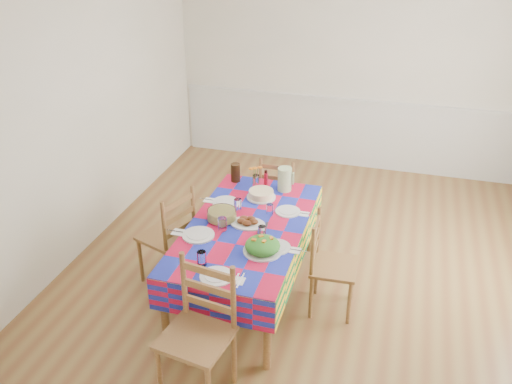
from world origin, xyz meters
TOP-DOWN VIEW (x-y plane):
  - room at (0.00, 0.00)m, footprint 4.58×5.08m
  - wainscot at (0.00, 2.48)m, footprint 4.41×0.06m
  - dining_table at (-0.46, -0.51)m, footprint 0.97×1.80m
  - setting_near_head at (-0.51, -1.21)m, footprint 0.40×0.27m
  - setting_left_near at (-0.74, -0.73)m, footprint 0.48×0.29m
  - setting_left_far at (-0.71, -0.22)m, footprint 0.44×0.26m
  - setting_right_near at (-0.19, -0.72)m, footprint 0.43×0.25m
  - setting_right_far at (-0.23, -0.22)m, footprint 0.42×0.24m
  - meat_platter at (-0.46, -0.49)m, footprint 0.30×0.22m
  - salad_platter at (-0.23, -0.84)m, footprint 0.31×0.31m
  - pasta_bowl at (-0.70, -0.47)m, footprint 0.25×0.25m
  - cake at (-0.48, 0.00)m, footprint 0.27×0.27m
  - serving_utensils at (-0.31, -0.57)m, footprint 0.14×0.31m
  - flower_vase at (-0.60, 0.23)m, footprint 0.13×0.11m
  - hot_sauce at (-0.51, 0.28)m, footprint 0.04×0.04m
  - green_pitcher at (-0.31, 0.21)m, footprint 0.13×0.13m
  - tea_pitcher at (-0.81, 0.26)m, footprint 0.09×0.09m
  - name_card at (-0.48, -1.36)m, footprint 0.08×0.02m
  - chair_near at (-0.46, -1.63)m, footprint 0.51×0.49m
  - chair_far at (-0.46, 0.63)m, footprint 0.39×0.37m
  - chair_left at (-1.18, -0.52)m, footprint 0.52×0.53m
  - chair_right at (0.25, -0.51)m, footprint 0.39×0.41m

SIDE VIEW (x-z plane):
  - chair_far at x=-0.46m, z-range -0.01..0.86m
  - chair_right at x=0.25m, z-range -0.01..0.87m
  - chair_left at x=-1.18m, z-range -0.01..0.95m
  - wainscot at x=0.00m, z-range 0.03..0.95m
  - chair_near at x=-0.46m, z-range -0.01..1.01m
  - dining_table at x=-0.46m, z-range 0.27..0.97m
  - serving_utensils at x=-0.31m, z-range 0.70..0.71m
  - name_card at x=-0.48m, z-range 0.70..0.72m
  - meat_platter at x=-0.46m, z-range 0.69..0.75m
  - setting_right_far at x=-0.23m, z-range 0.67..0.78m
  - setting_right_near at x=-0.19m, z-range 0.67..0.78m
  - setting_left_far at x=-0.71m, z-range 0.67..0.78m
  - setting_near_head at x=-0.51m, z-range 0.67..0.79m
  - setting_left_near at x=-0.74m, z-range 0.66..0.79m
  - cake at x=-0.48m, z-range 0.70..0.77m
  - pasta_bowl at x=-0.70m, z-range 0.70..0.79m
  - salad_platter at x=-0.23m, z-range 0.69..0.81m
  - hot_sauce at x=-0.51m, z-range 0.70..0.85m
  - flower_vase at x=-0.60m, z-range 0.68..0.89m
  - tea_pitcher at x=-0.81m, z-range 0.70..0.88m
  - green_pitcher at x=-0.31m, z-range 0.70..0.93m
  - room at x=0.00m, z-range -0.04..2.74m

